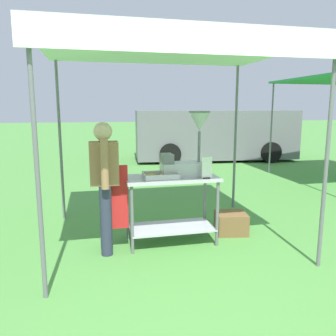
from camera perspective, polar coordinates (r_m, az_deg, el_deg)
The scene contains 9 objects.
ground_plane at distance 9.39m, azimuth -7.73°, elevation -0.87°, with size 70.00×70.00×0.00m, color #519342.
stall_canopy at distance 4.43m, azimuth 0.31°, elevation 18.87°, with size 3.15×2.59×2.53m.
donut_cart at distance 4.43m, azimuth 0.57°, elevation -4.80°, with size 1.20×0.60×0.89m.
donut_tray at distance 4.28m, azimuth -1.28°, elevation -1.43°, with size 0.43×0.31×0.07m.
donut_fryer at distance 4.39m, azimuth 3.32°, elevation 2.82°, with size 0.64×0.28×0.84m.
menu_sign at distance 4.26m, azimuth 6.58°, elevation -0.24°, with size 0.13×0.05×0.27m.
vendor at distance 4.15m, azimuth -10.59°, elevation -2.15°, with size 0.45×0.53×1.61m.
supply_crate at distance 4.98m, azimuth 10.60°, elevation -9.11°, with size 0.48×0.45×0.30m.
van_grey at distance 11.83m, azimuth 7.74°, elevation 5.68°, with size 5.52×2.48×1.69m.
Camera 1 is at (-0.79, -3.19, 1.77)m, focal length 36.07 mm.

